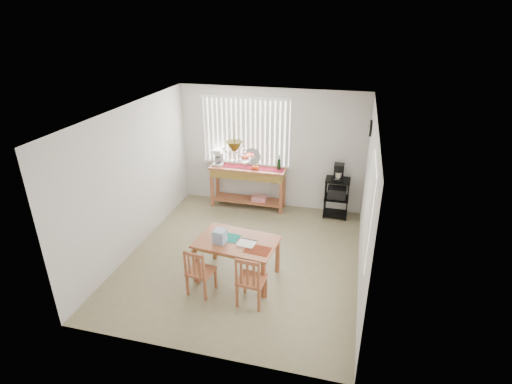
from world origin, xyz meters
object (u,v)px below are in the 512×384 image
(sideboard, at_px, (248,177))
(chair_right, at_px, (251,281))
(chair_left, at_px, (200,272))
(cart_items, at_px, (339,172))
(wire_cart, at_px, (337,194))
(dining_table, at_px, (237,245))

(sideboard, distance_m, chair_right, 3.28)
(sideboard, xyz_separation_m, chair_left, (0.07, -3.10, -0.31))
(cart_items, bearing_deg, chair_right, -107.96)
(cart_items, xyz_separation_m, chair_right, (-1.02, -3.16, -0.59))
(sideboard, xyz_separation_m, wire_cart, (1.91, 0.00, -0.19))
(wire_cart, bearing_deg, cart_items, 90.00)
(chair_left, bearing_deg, cart_items, 59.35)
(sideboard, height_order, wire_cart, sideboard)
(chair_left, height_order, chair_right, chair_right)
(chair_left, xyz_separation_m, chair_right, (0.82, -0.05, 0.03))
(chair_right, bearing_deg, cart_items, 72.04)
(sideboard, height_order, chair_left, sideboard)
(chair_right, bearing_deg, chair_left, 176.54)
(dining_table, relative_size, chair_right, 1.59)
(chair_left, bearing_deg, chair_right, -3.46)
(cart_items, relative_size, chair_right, 0.41)
(chair_left, bearing_deg, wire_cart, 59.27)
(wire_cart, xyz_separation_m, cart_items, (-0.00, 0.01, 0.50))
(cart_items, relative_size, chair_left, 0.44)
(sideboard, bearing_deg, cart_items, 0.34)
(sideboard, bearing_deg, wire_cart, 0.07)
(wire_cart, xyz_separation_m, chair_left, (-1.84, -3.10, -0.12))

